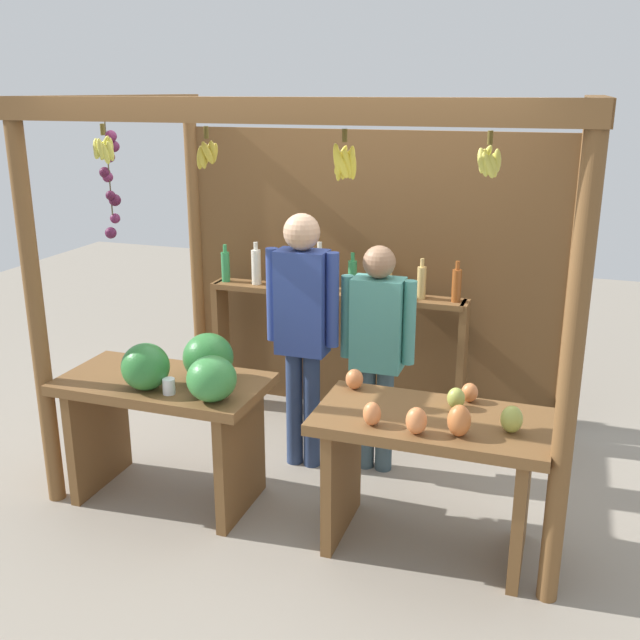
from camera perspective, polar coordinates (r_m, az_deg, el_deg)
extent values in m
plane|color=gray|center=(5.06, 0.72, -10.97)|extent=(12.00, 12.00, 0.00)
cylinder|color=brown|center=(4.50, -21.05, 0.48)|extent=(0.10, 0.10, 2.37)
cylinder|color=brown|center=(3.50, 18.73, -3.96)|extent=(0.10, 0.10, 2.37)
cylinder|color=brown|center=(6.04, -9.54, 5.47)|extent=(0.10, 0.10, 2.37)
cylinder|color=brown|center=(5.33, 19.08, 3.18)|extent=(0.10, 0.10, 2.37)
cube|color=brown|center=(3.56, -4.15, 15.82)|extent=(2.99, 0.12, 0.12)
cube|color=brown|center=(5.10, -15.44, 15.70)|extent=(0.12, 2.01, 0.12)
cube|color=brown|center=(4.24, 20.46, 15.05)|extent=(0.12, 2.01, 0.12)
cube|color=brown|center=(5.56, 3.91, 3.39)|extent=(2.89, 0.04, 2.13)
cylinder|color=brown|center=(3.50, 1.92, 14.02)|extent=(0.02, 0.02, 0.06)
ellipsoid|color=yellow|center=(3.50, 2.51, 11.87)|extent=(0.04, 0.06, 0.15)
ellipsoid|color=yellow|center=(3.53, 2.40, 12.15)|extent=(0.06, 0.05, 0.15)
ellipsoid|color=yellow|center=(3.53, 2.04, 11.86)|extent=(0.07, 0.04, 0.15)
ellipsoid|color=yellow|center=(3.54, 1.62, 12.22)|extent=(0.08, 0.08, 0.15)
ellipsoid|color=yellow|center=(3.52, 1.54, 11.79)|extent=(0.04, 0.08, 0.15)
ellipsoid|color=yellow|center=(3.49, 1.35, 12.31)|extent=(0.06, 0.06, 0.15)
ellipsoid|color=yellow|center=(3.48, 1.65, 11.95)|extent=(0.09, 0.04, 0.15)
ellipsoid|color=yellow|center=(3.49, 2.11, 11.94)|extent=(0.06, 0.06, 0.15)
cylinder|color=brown|center=(4.20, -16.41, 13.90)|extent=(0.02, 0.02, 0.06)
ellipsoid|color=#D1CC4C|center=(4.18, -15.86, 12.41)|extent=(0.04, 0.06, 0.12)
ellipsoid|color=#D1CC4C|center=(4.21, -15.88, 12.69)|extent=(0.06, 0.06, 0.12)
ellipsoid|color=#D1CC4C|center=(4.23, -16.16, 12.77)|extent=(0.06, 0.04, 0.12)
ellipsoid|color=#D1CC4C|center=(4.24, -16.35, 12.45)|extent=(0.05, 0.05, 0.12)
ellipsoid|color=#D1CC4C|center=(4.23, -16.79, 12.51)|extent=(0.04, 0.07, 0.12)
ellipsoid|color=#D1CC4C|center=(4.21, -16.83, 12.54)|extent=(0.06, 0.06, 0.12)
ellipsoid|color=#D1CC4C|center=(4.18, -16.53, 12.53)|extent=(0.05, 0.04, 0.12)
ellipsoid|color=#D1CC4C|center=(4.18, -16.17, 12.18)|extent=(0.05, 0.05, 0.12)
cylinder|color=brown|center=(3.42, 12.98, 13.53)|extent=(0.02, 0.02, 0.06)
ellipsoid|color=#D1CC4C|center=(3.42, 13.48, 11.83)|extent=(0.04, 0.05, 0.11)
ellipsoid|color=#D1CC4C|center=(3.44, 13.19, 11.52)|extent=(0.05, 0.06, 0.12)
ellipsoid|color=#D1CC4C|center=(3.46, 12.93, 11.63)|extent=(0.08, 0.04, 0.12)
ellipsoid|color=#D1CC4C|center=(3.47, 12.63, 12.18)|extent=(0.08, 0.06, 0.12)
ellipsoid|color=#D1CC4C|center=(3.44, 12.46, 11.86)|extent=(0.04, 0.06, 0.12)
ellipsoid|color=#D1CC4C|center=(3.42, 12.35, 11.97)|extent=(0.06, 0.07, 0.12)
ellipsoid|color=#D1CC4C|center=(3.42, 12.59, 11.62)|extent=(0.05, 0.05, 0.12)
ellipsoid|color=#D1CC4C|center=(3.40, 12.91, 11.46)|extent=(0.07, 0.04, 0.12)
ellipsoid|color=#D1CC4C|center=(3.41, 13.16, 11.49)|extent=(0.06, 0.06, 0.12)
cylinder|color=brown|center=(3.80, -8.76, 14.10)|extent=(0.02, 0.02, 0.06)
ellipsoid|color=gold|center=(3.80, -8.27, 12.72)|extent=(0.04, 0.07, 0.12)
ellipsoid|color=gold|center=(3.83, -8.18, 12.57)|extent=(0.07, 0.06, 0.13)
ellipsoid|color=gold|center=(3.84, -8.65, 12.54)|extent=(0.07, 0.05, 0.12)
ellipsoid|color=gold|center=(3.83, -9.21, 12.24)|extent=(0.04, 0.06, 0.12)
ellipsoid|color=gold|center=(3.80, -9.04, 12.28)|extent=(0.06, 0.05, 0.12)
ellipsoid|color=gold|center=(3.78, -8.67, 12.64)|extent=(0.07, 0.06, 0.13)
cylinder|color=#4C422D|center=(4.49, -15.96, 10.97)|extent=(0.01, 0.01, 0.55)
sphere|color=#601E42|center=(4.48, -15.80, 13.48)|extent=(0.07, 0.07, 0.07)
sphere|color=#511938|center=(4.49, -15.60, 12.76)|extent=(0.06, 0.06, 0.06)
sphere|color=#511938|center=(4.51, -15.92, 12.00)|extent=(0.06, 0.06, 0.06)
sphere|color=#47142D|center=(4.51, -16.25, 10.86)|extent=(0.06, 0.06, 0.06)
sphere|color=#601E42|center=(4.52, -16.04, 10.54)|extent=(0.06, 0.06, 0.06)
sphere|color=#47142D|center=(4.50, -15.84, 9.21)|extent=(0.06, 0.06, 0.06)
sphere|color=#47142D|center=(4.52, -15.53, 8.89)|extent=(0.07, 0.07, 0.07)
sphere|color=#601E42|center=(4.54, -15.51, 7.55)|extent=(0.06, 0.06, 0.06)
sphere|color=#511938|center=(4.54, -15.82, 6.48)|extent=(0.07, 0.07, 0.07)
cube|color=brown|center=(4.46, -11.99, -4.84)|extent=(1.22, 0.64, 0.06)
cube|color=brown|center=(4.87, -16.69, -8.27)|extent=(0.06, 0.58, 0.72)
cube|color=brown|center=(4.41, -6.14, -10.37)|extent=(0.06, 0.58, 0.72)
ellipsoid|color=#38843D|center=(4.06, -8.35, -4.50)|extent=(0.38, 0.38, 0.25)
ellipsoid|color=#2D7533|center=(4.28, -13.30, -3.52)|extent=(0.30, 0.30, 0.27)
ellipsoid|color=#2D7533|center=(4.34, -8.61, -2.86)|extent=(0.39, 0.39, 0.28)
cylinder|color=white|center=(4.22, -11.57, -5.03)|extent=(0.07, 0.07, 0.09)
cube|color=brown|center=(3.93, 8.59, -7.74)|extent=(1.22, 0.64, 0.06)
cube|color=brown|center=(4.21, 1.70, -11.70)|extent=(0.06, 0.58, 0.72)
cube|color=brown|center=(4.07, 15.27, -13.46)|extent=(0.06, 0.58, 0.72)
ellipsoid|color=#A8B24C|center=(4.02, 10.44, -5.93)|extent=(0.12, 0.12, 0.11)
ellipsoid|color=#CC7038|center=(3.70, 10.67, -7.62)|extent=(0.15, 0.15, 0.16)
ellipsoid|color=#E07F47|center=(4.20, 2.67, -4.57)|extent=(0.13, 0.13, 0.12)
ellipsoid|color=#E07F47|center=(3.69, 7.43, -7.70)|extent=(0.15, 0.15, 0.14)
ellipsoid|color=#A8B24C|center=(3.80, 14.55, -7.41)|extent=(0.13, 0.13, 0.14)
ellipsoid|color=#E07F47|center=(3.77, 4.03, -7.21)|extent=(0.13, 0.13, 0.12)
ellipsoid|color=#E07F47|center=(4.11, 11.45, -5.49)|extent=(0.10, 0.10, 0.11)
cube|color=brown|center=(5.87, -7.60, -1.71)|extent=(0.05, 0.20, 1.00)
cube|color=brown|center=(5.34, 10.84, -3.83)|extent=(0.05, 0.20, 1.00)
cube|color=brown|center=(5.39, 1.20, 2.04)|extent=(1.88, 0.22, 0.04)
cylinder|color=#338C4C|center=(5.68, -7.29, 4.08)|extent=(0.06, 0.06, 0.23)
cylinder|color=#338C4C|center=(5.65, -7.34, 5.49)|extent=(0.03, 0.03, 0.06)
cylinder|color=silver|center=(5.57, -4.93, 4.08)|extent=(0.07, 0.07, 0.26)
cylinder|color=silver|center=(5.53, -4.98, 5.69)|extent=(0.03, 0.03, 0.06)
cylinder|color=gold|center=(5.48, -2.58, 3.73)|extent=(0.07, 0.07, 0.23)
cylinder|color=gold|center=(5.45, -2.60, 5.20)|extent=(0.03, 0.03, 0.06)
cylinder|color=silver|center=(5.39, -0.03, 3.87)|extent=(0.08, 0.08, 0.29)
cylinder|color=silver|center=(5.35, -0.03, 5.71)|extent=(0.04, 0.04, 0.06)
cylinder|color=#338C4C|center=(5.32, 2.51, 3.35)|extent=(0.06, 0.06, 0.23)
cylinder|color=#338C4C|center=(5.29, 2.53, 4.89)|extent=(0.03, 0.03, 0.06)
cylinder|color=#D8B266|center=(5.26, 5.16, 3.13)|extent=(0.08, 0.08, 0.24)
cylinder|color=#D8B266|center=(5.22, 5.20, 4.70)|extent=(0.03, 0.03, 0.06)
cylinder|color=#D8B266|center=(5.21, 7.82, 2.85)|extent=(0.06, 0.06, 0.23)
cylinder|color=#D8B266|center=(5.17, 7.89, 4.39)|extent=(0.03, 0.03, 0.06)
cylinder|color=#994C1E|center=(5.17, 10.48, 2.61)|extent=(0.07, 0.07, 0.23)
cylinder|color=#994C1E|center=(5.13, 10.56, 4.16)|extent=(0.03, 0.03, 0.06)
cylinder|color=navy|center=(4.91, -1.98, -6.77)|extent=(0.11, 0.11, 0.79)
cylinder|color=navy|center=(4.87, -0.65, -6.96)|extent=(0.11, 0.11, 0.79)
cube|color=#2D428C|center=(4.64, -1.38, 1.36)|extent=(0.32, 0.19, 0.67)
cylinder|color=#2D428C|center=(4.70, -3.67, 1.96)|extent=(0.08, 0.08, 0.60)
cylinder|color=#2D428C|center=(4.57, 0.97, 1.54)|extent=(0.08, 0.08, 0.60)
sphere|color=tan|center=(4.54, -1.42, 6.80)|extent=(0.23, 0.23, 0.23)
cylinder|color=#3C515B|center=(4.89, 3.60, -7.51)|extent=(0.11, 0.11, 0.70)
cylinder|color=#3C515B|center=(4.86, 4.98, -7.69)|extent=(0.11, 0.11, 0.70)
cube|color=teal|center=(4.64, 4.47, -0.33)|extent=(0.32, 0.19, 0.59)
cylinder|color=teal|center=(4.68, 2.11, 0.26)|extent=(0.08, 0.08, 0.53)
cylinder|color=teal|center=(4.59, 6.89, -0.22)|extent=(0.08, 0.08, 0.53)
sphere|color=#997051|center=(4.53, 4.58, 4.47)|extent=(0.20, 0.20, 0.20)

